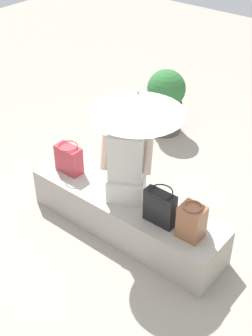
# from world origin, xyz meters

# --- Properties ---
(ground_plane) EXTENTS (14.00, 14.00, 0.00)m
(ground_plane) POSITION_xyz_m (0.00, 0.00, 0.00)
(ground_plane) COLOR #9E9384
(stone_bench) EXTENTS (2.07, 0.52, 0.40)m
(stone_bench) POSITION_xyz_m (0.00, 0.00, 0.20)
(stone_bench) COLOR #A8A093
(stone_bench) RESTS_ON ground
(person_seated) EXTENTS (0.51, 0.41, 0.90)m
(person_seated) POSITION_xyz_m (-0.02, 0.04, 0.79)
(person_seated) COLOR beige
(person_seated) RESTS_ON stone_bench
(parasol) EXTENTS (0.83, 0.83, 1.14)m
(parasol) POSITION_xyz_m (0.07, 0.07, 1.42)
(parasol) COLOR #B7B7BC
(parasol) RESTS_ON stone_bench
(handbag_black) EXTENTS (0.21, 0.18, 0.34)m
(handbag_black) POSITION_xyz_m (0.75, -0.04, 0.57)
(handbag_black) COLOR brown
(handbag_black) RESTS_ON stone_bench
(tote_bag_canvas) EXTENTS (0.28, 0.21, 0.31)m
(tote_bag_canvas) POSITION_xyz_m (-0.74, -0.01, 0.56)
(tote_bag_canvas) COLOR #B2333D
(tote_bag_canvas) RESTS_ON stone_bench
(shoulder_bag_spare) EXTENTS (0.29, 0.22, 0.35)m
(shoulder_bag_spare) POSITION_xyz_m (0.44, -0.06, 0.58)
(shoulder_bag_spare) COLOR black
(shoulder_bag_spare) RESTS_ON stone_bench
(planter_near) EXTENTS (0.50, 0.50, 0.86)m
(planter_near) POSITION_xyz_m (-0.84, 1.85, 0.45)
(planter_near) COLOR brown
(planter_near) RESTS_ON ground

